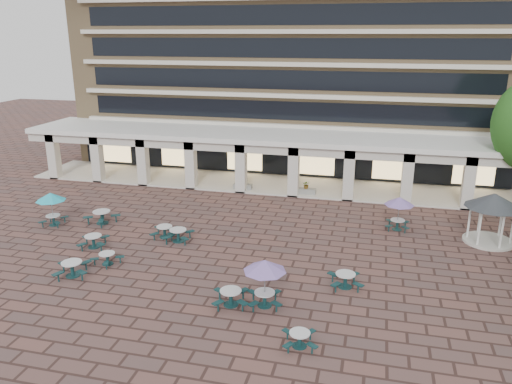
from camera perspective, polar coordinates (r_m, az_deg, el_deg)
ground at (r=28.46m, az=-4.25°, el=-7.65°), size 120.00×120.00×0.00m
apartment_building at (r=50.54m, az=4.75°, el=18.13°), size 40.00×15.50×25.20m
retail_arcade at (r=41.08m, az=2.01°, el=4.79°), size 42.00×6.60×4.40m
picnic_table_0 at (r=28.83m, az=-16.65°, el=-7.19°), size 1.77×1.77×0.66m
picnic_table_1 at (r=28.04m, az=-20.28°, el=-8.11°), size 2.16×2.16×0.80m
picnic_table_2 at (r=23.78m, az=-2.90°, el=-11.80°), size 1.98×1.98×0.77m
picnic_table_3 at (r=25.67m, az=10.17°, el=-9.75°), size 1.93×1.93×0.75m
picnic_table_4 at (r=35.20m, az=-22.42°, el=-0.64°), size 1.93×1.93×2.23m
picnic_table_5 at (r=31.22m, az=-18.09°, el=-5.27°), size 1.99×1.99×0.75m
picnic_table_6 at (r=22.97m, az=1.01°, el=-8.62°), size 2.02×2.02×2.33m
picnic_table_7 at (r=21.10m, az=5.01°, el=-16.29°), size 1.65×1.65×0.65m
picnic_table_8 at (r=34.89m, az=-17.21°, el=-2.63°), size 2.31×2.31×0.86m
picnic_table_9 at (r=30.87m, az=-8.89°, el=-4.79°), size 1.88×1.88×0.78m
picnic_table_11 at (r=33.08m, az=16.06°, el=-1.14°), size 1.91×1.91×2.20m
picnic_table_12 at (r=31.64m, az=-10.41°, el=-4.36°), size 1.86×1.86×0.73m
gazebo at (r=32.93m, az=25.48°, el=-1.47°), size 3.32×3.32×3.09m
planter_left at (r=40.42m, az=-1.52°, el=0.88°), size 1.50×0.78×1.22m
planter_right at (r=39.44m, az=5.77°, el=0.28°), size 1.50×0.60×1.15m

